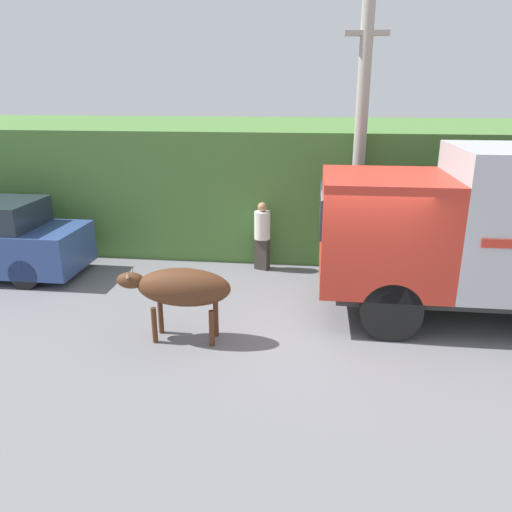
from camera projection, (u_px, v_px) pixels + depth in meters
ground_plane at (342, 327)px, 8.98m from camera, size 60.00×60.00×0.00m
hillside_embankment at (335, 178)px, 14.70m from camera, size 32.00×6.71×3.14m
brown_cow at (181, 288)px, 8.26m from camera, size 1.93×0.64×1.27m
pedestrian_on_hill at (262, 234)px, 11.60m from camera, size 0.48×0.48×1.61m
utility_pole at (360, 140)px, 10.77m from camera, size 0.90×0.27×5.84m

